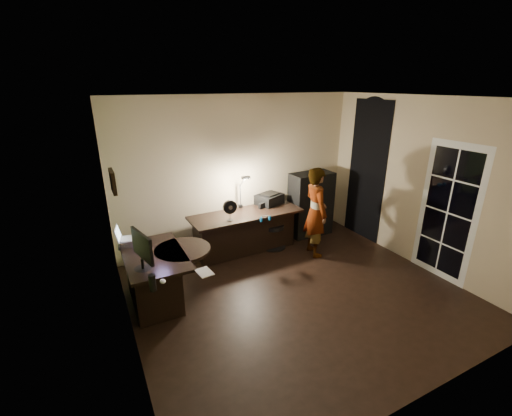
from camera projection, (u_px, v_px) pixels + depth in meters
name	position (u px, v px, depth m)	size (l,w,h in m)	color
floor	(298.00, 294.00, 4.95)	(4.50, 4.00, 0.01)	black
ceiling	(308.00, 97.00, 4.02)	(4.50, 4.00, 0.01)	silver
wall_back	(239.00, 172.00, 6.16)	(4.50, 0.01, 2.70)	#C3AF8B
wall_front	(441.00, 279.00, 2.81)	(4.50, 0.01, 2.70)	#C3AF8B
wall_left	(121.00, 239.00, 3.52)	(0.01, 4.00, 2.70)	#C3AF8B
wall_right	(420.00, 184.00, 5.45)	(0.01, 4.00, 2.70)	#C3AF8B
green_wall_overlay	(122.00, 239.00, 3.53)	(0.00, 4.00, 2.70)	#475E26
arched_doorway	(367.00, 172.00, 6.42)	(0.01, 0.90, 2.60)	black
french_door	(448.00, 213.00, 5.08)	(0.02, 0.92, 2.10)	white
framed_picture	(113.00, 181.00, 3.74)	(0.04, 0.30, 0.25)	black
desk_left	(157.00, 278.00, 4.67)	(0.77, 1.25, 0.72)	black
desk_right	(247.00, 233.00, 6.06)	(1.98, 0.69, 0.74)	black
cabinet	(311.00, 204.00, 6.71)	(0.84, 0.42, 1.25)	black
laptop_stand	(127.00, 243.00, 4.79)	(0.24, 0.20, 0.10)	silver
laptop	(128.00, 232.00, 4.75)	(0.30, 0.28, 0.20)	silver
monitor	(142.00, 256.00, 4.15)	(0.11, 0.54, 0.35)	black
mouse	(163.00, 281.00, 3.92)	(0.07, 0.10, 0.04)	silver
phone	(163.00, 250.00, 4.70)	(0.07, 0.13, 0.01)	black
pen	(188.00, 242.00, 4.91)	(0.01, 0.15, 0.01)	black
speaker	(152.00, 283.00, 3.75)	(0.08, 0.08, 0.20)	black
notepad	(204.00, 272.00, 4.13)	(0.17, 0.23, 0.01)	silver
desk_fan	(230.00, 210.00, 5.57)	(0.23, 0.12, 0.35)	black
headphones	(265.00, 218.00, 5.59)	(0.20, 0.09, 0.10)	#095596
printer	(269.00, 199.00, 6.36)	(0.47, 0.36, 0.21)	black
desk_lamp	(240.00, 190.00, 6.08)	(0.17, 0.31, 0.68)	black
office_chair	(273.00, 226.00, 6.22)	(0.47, 0.47, 0.84)	black
person	(316.00, 212.00, 5.85)	(0.56, 0.37, 1.57)	#D8A88C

